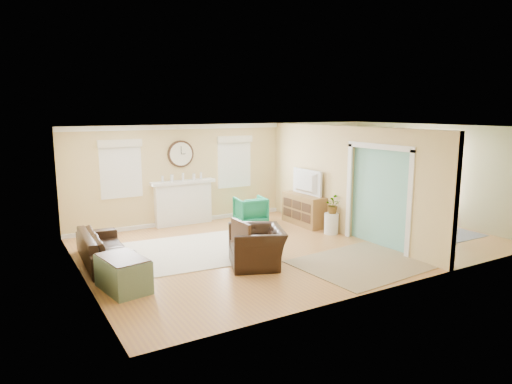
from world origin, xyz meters
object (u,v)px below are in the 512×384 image
credenza (304,210)px  dining_table (402,215)px  eames_chair (257,247)px  sofa (105,247)px  green_chair (251,210)px

credenza → dining_table: (1.92, -1.58, -0.05)m
eames_chair → credenza: credenza is taller
sofa → dining_table: dining_table is taller
sofa → green_chair: (4.05, 1.32, 0.05)m
sofa → credenza: (5.17, 0.48, 0.09)m
credenza → sofa: bearing=-174.7°
sofa → eames_chair: size_ratio=1.84×
eames_chair → sofa: bearing=-102.2°
sofa → credenza: 5.20m
sofa → dining_table: (7.10, -1.10, 0.04)m
credenza → dining_table: 2.49m
eames_chair → dining_table: eames_chair is taller
sofa → green_chair: green_chair is taller
dining_table → green_chair: bearing=37.5°
eames_chair → green_chair: size_ratio=1.47×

